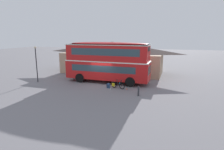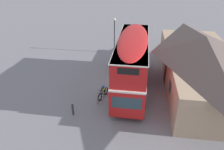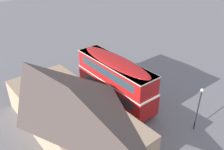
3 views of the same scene
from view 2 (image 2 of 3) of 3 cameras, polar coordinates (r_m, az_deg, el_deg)
The scene contains 9 objects.
ground_plane at distance 19.83m, azimuth 2.31°, elevation -2.62°, with size 120.00×120.00×0.00m, color slate.
double_decker_bus at distance 18.26m, azimuth 5.47°, elevation 3.79°, with size 10.03×2.81×4.79m.
touring_bicycle at distance 17.91m, azimuth -2.44°, elevation -4.96°, with size 1.64×0.70×1.00m.
backpack_on_ground at distance 18.77m, azimuth -2.42°, elevation -3.61°, with size 0.34×0.32×0.52m.
water_bottle_clear_plastic at distance 18.60m, azimuth -4.00°, elevation -4.55°, with size 0.08×0.08×0.24m.
water_bottle_red_squeeze at distance 17.21m, azimuth -3.93°, elevation -7.61°, with size 0.07×0.07×0.24m.
pub_building at distance 20.44m, azimuth 22.94°, elevation 3.48°, with size 15.05×6.49×4.63m.
street_lamp at distance 26.01m, azimuth 0.67°, elevation 11.60°, with size 0.28×0.28×4.31m.
kerb_bollard at distance 16.18m, azimuth -10.56°, elevation -9.06°, with size 0.16×0.16×0.97m.
Camera 2 is at (16.94, 1.38, 10.21)m, focal length 33.86 mm.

